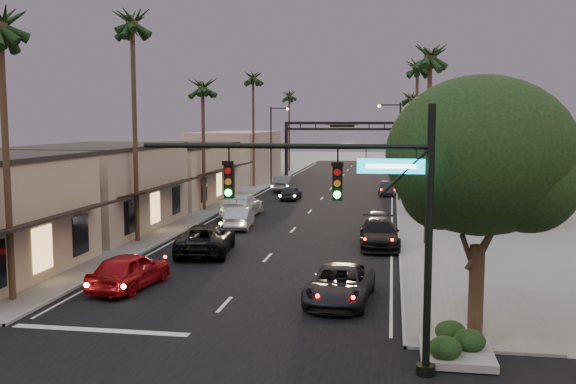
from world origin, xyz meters
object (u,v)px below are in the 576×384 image
(traffic_signal, at_px, (361,200))
(palm_far, at_px, (289,93))
(palm_lb, at_px, (132,17))
(streetlight_left, at_px, (273,139))
(arch, at_px, (342,135))
(oncoming_pickup, at_px, (206,239))
(palm_lc, at_px, (203,82))
(curbside_near, at_px, (340,285))
(curbside_black, at_px, (379,234))
(palm_rb, at_px, (418,63))
(streetlight_right, at_px, (397,143))
(oncoming_silver, at_px, (239,218))
(palm_ra, at_px, (430,49))
(palm_rc, at_px, (411,95))
(corner_tree, at_px, (483,162))
(oncoming_red, at_px, (129,270))
(palm_ld, at_px, (253,74))

(traffic_signal, distance_m, palm_far, 75.58)
(palm_lb, bearing_deg, streetlight_left, 87.33)
(arch, distance_m, palm_far, 12.96)
(traffic_signal, xyz_separation_m, palm_far, (-13.99, 74.00, 6.36))
(palm_lb, distance_m, oncoming_pickup, 13.74)
(palm_lc, xyz_separation_m, curbside_near, (13.13, -24.87, -9.74))
(palm_lb, relative_size, curbside_black, 2.75)
(streetlight_left, distance_m, curbside_black, 37.67)
(palm_far, bearing_deg, palm_rb, -63.57)
(arch, distance_m, streetlight_right, 25.94)
(streetlight_left, height_order, oncoming_silver, streetlight_left)
(arch, bearing_deg, oncoming_silver, -95.08)
(palm_ra, bearing_deg, palm_lb, -173.37)
(palm_ra, distance_m, oncoming_silver, 16.82)
(palm_rb, relative_size, palm_rc, 1.16)
(streetlight_right, xyz_separation_m, oncoming_silver, (-10.65, -16.95, -4.58))
(traffic_signal, height_order, streetlight_right, streetlight_right)
(streetlight_left, height_order, palm_lc, palm_lc)
(oncoming_pickup, bearing_deg, palm_rc, -112.32)
(arch, xyz_separation_m, curbside_black, (5.88, -47.13, -4.73))
(palm_rb, bearing_deg, palm_far, 116.43)
(corner_tree, relative_size, arch, 0.58)
(arch, xyz_separation_m, oncoming_red, (-4.75, -58.23, -4.72))
(palm_lc, distance_m, palm_far, 42.01)
(traffic_signal, xyz_separation_m, palm_rb, (2.91, 40.00, 7.33))
(palm_lc, bearing_deg, curbside_near, -62.16)
(streetlight_right, xyz_separation_m, curbside_near, (-2.39, -33.87, -4.60))
(streetlight_right, relative_size, palm_rb, 0.63)
(palm_lc, bearing_deg, streetlight_left, 85.63)
(palm_lb, bearing_deg, oncoming_silver, 51.20)
(palm_lc, height_order, oncoming_red, palm_lc)
(palm_lb, bearing_deg, corner_tree, -38.83)
(arch, height_order, oncoming_silver, arch)
(oncoming_silver, relative_size, curbside_black, 0.82)
(traffic_signal, height_order, palm_rc, palm_rc)
(streetlight_right, distance_m, oncoming_silver, 20.53)
(palm_ld, bearing_deg, oncoming_pickup, -81.94)
(traffic_signal, xyz_separation_m, streetlight_left, (-12.61, 54.00, 0.25))
(corner_tree, distance_m, palm_lc, 34.09)
(palm_rb, relative_size, oncoming_pickup, 2.40)
(traffic_signal, height_order, oncoming_silver, traffic_signal)
(palm_lb, relative_size, palm_ld, 1.07)
(palm_ra, bearing_deg, palm_rb, 90.00)
(oncoming_red, bearing_deg, palm_rb, -105.21)
(traffic_signal, distance_m, corner_tree, 5.20)
(traffic_signal, bearing_deg, palm_ra, 81.72)
(traffic_signal, bearing_deg, curbside_near, 99.20)
(oncoming_silver, bearing_deg, palm_far, -90.56)
(corner_tree, bearing_deg, palm_lb, 141.17)
(traffic_signal, bearing_deg, corner_tree, 42.31)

